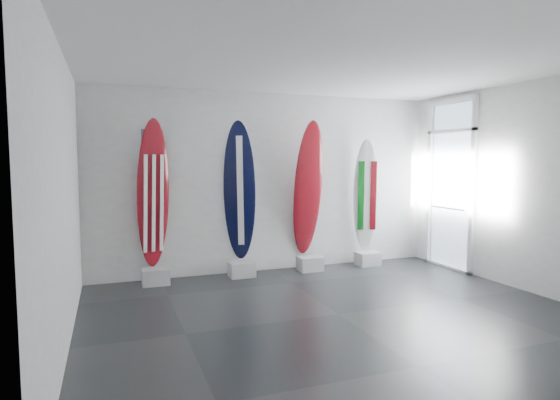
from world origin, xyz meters
name	(u,v)px	position (x,y,z in m)	size (l,w,h in m)	color
floor	(338,314)	(0.00, 0.00, 0.00)	(6.00, 6.00, 0.00)	black
ceiling	(341,63)	(0.00, 0.00, 3.00)	(6.00, 6.00, 0.00)	white
wall_back	(271,183)	(0.00, 2.50, 1.50)	(6.00, 6.00, 0.00)	silver
wall_front	(511,214)	(0.00, -2.50, 1.50)	(6.00, 6.00, 0.00)	silver
wall_left	(63,199)	(-3.00, 0.00, 1.50)	(5.00, 5.00, 0.00)	silver
wall_right	(528,187)	(3.00, 0.00, 1.50)	(5.00, 5.00, 0.00)	silver
display_block_usa	(156,277)	(-1.96, 2.18, 0.12)	(0.40, 0.30, 0.24)	silver
surfboard_usa	(153,194)	(-1.96, 2.28, 1.37)	(0.51, 0.08, 2.26)	maroon
display_block_navy	(242,269)	(-0.61, 2.18, 0.12)	(0.40, 0.30, 0.24)	silver
surfboard_navy	(239,192)	(-0.61, 2.28, 1.37)	(0.52, 0.08, 2.28)	black
display_block_swiss	(310,264)	(0.60, 2.18, 0.12)	(0.40, 0.30, 0.24)	silver
surfboard_swiss	(308,189)	(0.60, 2.28, 1.39)	(0.53, 0.08, 2.33)	maroon
display_block_italy	(368,259)	(1.73, 2.18, 0.12)	(0.40, 0.30, 0.24)	silver
surfboard_italy	(366,196)	(1.73, 2.28, 1.25)	(0.46, 0.08, 2.02)	white
wall_outlet	(120,260)	(-2.45, 2.48, 0.35)	(0.09, 0.02, 0.13)	silver
glass_door	(450,186)	(2.97, 1.55, 1.43)	(0.12, 1.16, 2.85)	white
balcony	(507,235)	(4.30, 1.55, 0.50)	(2.80, 2.20, 1.20)	slate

